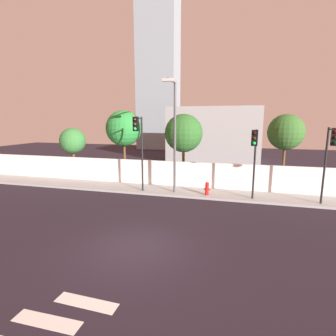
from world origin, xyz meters
The scene contains 14 objects.
ground_plane centered at (0.00, 0.00, 0.00)m, with size 80.00×80.00×0.00m, color black.
sidewalk centered at (0.00, 8.20, 0.07)m, with size 36.00×2.40×0.15m, color #9E9E9E.
perimeter_wall centered at (0.00, 9.49, 1.05)m, with size 36.00×0.18×1.80m, color white.
traffic_light_left centered at (-2.50, 7.02, 3.76)m, with size 0.34×1.25×4.98m.
traffic_light_center centered at (8.44, 6.73, 3.38)m, with size 0.35×1.73×4.39m.
traffic_light_right centered at (4.64, 7.06, 3.24)m, with size 0.37×1.12×4.23m.
street_lamp_curbside centered at (-0.28, 7.46, 4.36)m, with size 0.61×2.20×7.11m.
fire_hydrant centered at (1.90, 7.60, 0.61)m, with size 0.44×0.26×0.86m.
roadside_tree_leftmost centered at (-9.72, 10.31, 3.18)m, with size 2.15×2.15×4.27m.
roadside_tree_midleft centered at (-5.04, 10.31, 4.26)m, with size 2.80×2.80×5.67m.
roadside_tree_midright centered at (-0.23, 10.31, 3.95)m, with size 2.82×2.82×5.38m.
roadside_tree_rightmost centered at (6.76, 10.31, 4.11)m, with size 2.39×2.39×5.32m.
low_building_distant centered at (0.83, 23.49, 3.22)m, with size 10.63×6.00×6.43m, color #A0A0A0.
tower_on_skyline centered at (-9.89, 35.49, 16.02)m, with size 6.54×5.00×32.05m, color gray.
Camera 1 is at (3.70, -8.81, 4.92)m, focal length 27.94 mm.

